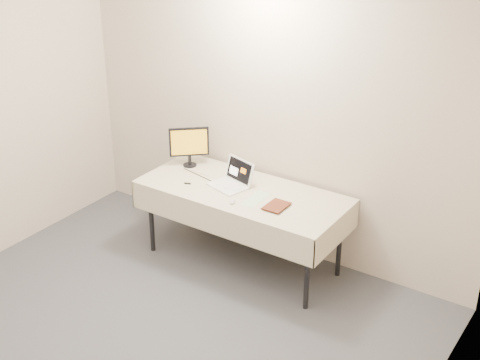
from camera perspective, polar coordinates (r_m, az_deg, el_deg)
The scene contains 9 objects.
back_wall at distance 5.95m, azimuth 2.67°, elevation 6.04°, with size 4.00×0.10×2.70m, color beige.
table at distance 5.86m, azimuth 0.22°, elevation -1.42°, with size 1.86×0.81×0.74m.
laptop at distance 5.89m, azimuth -0.64°, elevation 0.02°, with size 0.39×0.37×0.22m.
monitor at distance 6.24m, azimuth -4.37°, elevation 3.11°, with size 0.29×0.26×0.38m.
book at distance 5.54m, azimuth 2.40°, elevation -1.09°, with size 0.17×0.02×0.23m, color #94391B.
alarm_clock at distance 6.09m, azimuth -0.25°, elevation 0.61°, with size 0.15×0.11×0.06m.
clicker at distance 5.61m, azimuth -0.65°, elevation -1.87°, with size 0.04×0.08×0.02m, color #BEBEC0.
paper_form at distance 5.68m, azimuth 1.35°, elevation -1.63°, with size 0.13×0.32×0.00m, color #B9E7B7.
usb_dongle at distance 5.96m, azimuth -4.51°, elevation -0.29°, with size 0.06×0.02×0.01m, color black.
Camera 1 is at (2.89, -2.31, 3.32)m, focal length 50.00 mm.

